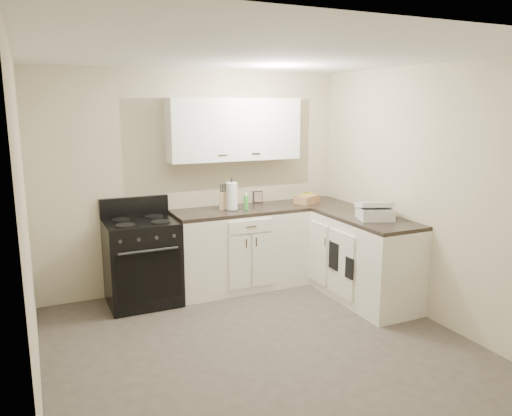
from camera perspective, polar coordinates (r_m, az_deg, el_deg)
name	(u,v)px	position (r m, az deg, el deg)	size (l,w,h in m)	color
floor	(262,348)	(4.59, 0.68, -15.68)	(3.60, 3.60, 0.00)	#473F38
ceiling	(263,54)	(4.10, 0.77, 17.18)	(3.60, 3.60, 0.00)	white
wall_back	(196,181)	(5.82, -6.89, 3.08)	(3.60, 3.60, 0.00)	beige
wall_right	(428,194)	(5.18, 19.02, 1.50)	(3.60, 3.60, 0.00)	beige
wall_left	(26,232)	(3.78, -24.78, -2.49)	(3.60, 3.60, 0.00)	beige
wall_front	(412,274)	(2.71, 17.38, -7.25)	(3.60, 3.60, 0.00)	beige
base_cabinets_back	(240,250)	(5.86, -1.82, -4.80)	(1.55, 0.60, 0.90)	white
base_cabinets_right	(349,253)	(5.82, 10.57, -5.12)	(0.60, 1.90, 0.90)	white
countertop_back	(240,211)	(5.74, -1.85, -0.30)	(1.55, 0.60, 0.04)	black
countertop_right	(350,213)	(5.70, 10.74, -0.59)	(0.60, 1.90, 0.04)	black
upper_cabinets	(234,129)	(5.77, -2.49, 8.97)	(1.55, 0.30, 0.70)	white
stove	(142,262)	(5.51, -12.87, -6.05)	(0.75, 0.64, 0.90)	black
knife_block	(223,201)	(5.70, -3.75, 0.84)	(0.09, 0.08, 0.20)	tan
paper_towel	(232,196)	(5.65, -2.79, 1.34)	(0.13, 0.13, 0.32)	white
soap_bottle	(246,202)	(5.68, -1.15, 0.65)	(0.06, 0.06, 0.17)	green
picture_frame	(258,197)	(6.10, 0.21, 1.28)	(0.12, 0.02, 0.14)	black
wicker_basket	(307,199)	(6.11, 5.86, 1.02)	(0.29, 0.19, 0.10)	tan
countertop_grill	(375,213)	(5.35, 13.44, -0.61)	(0.34, 0.32, 0.12)	white
glass_jar	(367,209)	(5.50, 12.53, -0.11)	(0.09, 0.09, 0.15)	silver
oven_mitt_near	(349,268)	(5.27, 10.62, -6.77)	(0.02, 0.13, 0.22)	black
oven_mitt_far	(334,256)	(5.48, 8.90, -5.43)	(0.02, 0.17, 0.30)	black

